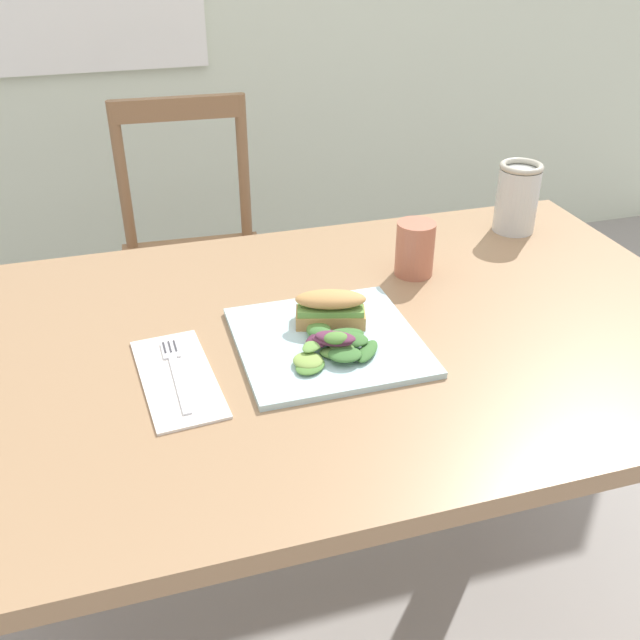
# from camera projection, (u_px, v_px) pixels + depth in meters

# --- Properties ---
(dining_table) EXTENTS (1.27, 0.81, 0.74)m
(dining_table) POSITION_uv_depth(u_px,v_px,m) (335.00, 396.00, 1.19)
(dining_table) COLOR #997551
(dining_table) RESTS_ON ground
(chair_wooden_far) EXTENTS (0.42, 0.42, 0.87)m
(chair_wooden_far) POSITION_uv_depth(u_px,v_px,m) (195.00, 261.00, 2.01)
(chair_wooden_far) COLOR #8E6642
(chair_wooden_far) RESTS_ON ground
(plate_lunch) EXTENTS (0.27, 0.27, 0.01)m
(plate_lunch) POSITION_uv_depth(u_px,v_px,m) (327.00, 341.00, 1.09)
(plate_lunch) COLOR silver
(plate_lunch) RESTS_ON dining_table
(sandwich_half_front) EXTENTS (0.12, 0.09, 0.06)m
(sandwich_half_front) POSITION_uv_depth(u_px,v_px,m) (331.00, 308.00, 1.11)
(sandwich_half_front) COLOR tan
(sandwich_half_front) RESTS_ON plate_lunch
(salad_mixed_greens) EXTENTS (0.15, 0.14, 0.04)m
(salad_mixed_greens) POSITION_uv_depth(u_px,v_px,m) (332.00, 343.00, 1.05)
(salad_mixed_greens) COLOR #6B9E47
(salad_mixed_greens) RESTS_ON plate_lunch
(napkin_folded) EXTENTS (0.12, 0.24, 0.00)m
(napkin_folded) POSITION_uv_depth(u_px,v_px,m) (178.00, 378.00, 1.01)
(napkin_folded) COLOR silver
(napkin_folded) RESTS_ON dining_table
(fork_on_napkin) EXTENTS (0.03, 0.19, 0.00)m
(fork_on_napkin) POSITION_uv_depth(u_px,v_px,m) (176.00, 369.00, 1.03)
(fork_on_napkin) COLOR silver
(fork_on_napkin) RESTS_ON napkin_folded
(mason_jar_iced_tea) EXTENTS (0.09, 0.09, 0.14)m
(mason_jar_iced_tea) POSITION_uv_depth(u_px,v_px,m) (517.00, 201.00, 1.44)
(mason_jar_iced_tea) COLOR gold
(mason_jar_iced_tea) RESTS_ON dining_table
(cup_extra_side) EXTENTS (0.07, 0.07, 0.10)m
(cup_extra_side) POSITION_uv_depth(u_px,v_px,m) (415.00, 249.00, 1.27)
(cup_extra_side) COLOR #B2664C
(cup_extra_side) RESTS_ON dining_table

